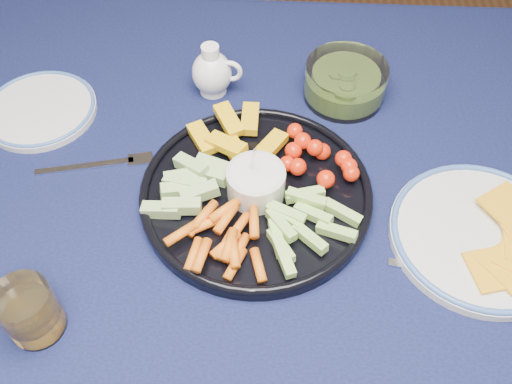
{
  "coord_description": "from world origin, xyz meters",
  "views": [
    {
      "loc": [
        -0.04,
        -0.49,
        1.42
      ],
      "look_at": [
        -0.06,
        0.03,
        0.76
      ],
      "focal_mm": 40.0,
      "sensor_mm": 36.0,
      "label": 1
    }
  ],
  "objects_px": {
    "cheese_plate": "(482,234)",
    "side_plate_extra": "(40,109)",
    "pickle_bowl": "(345,83)",
    "dining_table": "(295,247)",
    "creamer_pitcher": "(212,72)",
    "juice_tumbler": "(31,313)",
    "crudite_platter": "(254,191)"
  },
  "relations": [
    {
      "from": "cheese_plate",
      "to": "side_plate_extra",
      "type": "height_order",
      "value": "cheese_plate"
    },
    {
      "from": "pickle_bowl",
      "to": "dining_table",
      "type": "bearing_deg",
      "value": -106.33
    },
    {
      "from": "dining_table",
      "to": "pickle_bowl",
      "type": "distance_m",
      "value": 0.29
    },
    {
      "from": "creamer_pitcher",
      "to": "juice_tumbler",
      "type": "relative_size",
      "value": 1.15
    },
    {
      "from": "dining_table",
      "to": "creamer_pitcher",
      "type": "xyz_separation_m",
      "value": [
        -0.15,
        0.26,
        0.13
      ]
    },
    {
      "from": "pickle_bowl",
      "to": "juice_tumbler",
      "type": "xyz_separation_m",
      "value": [
        -0.4,
        -0.45,
        0.01
      ]
    },
    {
      "from": "dining_table",
      "to": "cheese_plate",
      "type": "bearing_deg",
      "value": -6.56
    },
    {
      "from": "pickle_bowl",
      "to": "side_plate_extra",
      "type": "height_order",
      "value": "pickle_bowl"
    },
    {
      "from": "juice_tumbler",
      "to": "pickle_bowl",
      "type": "bearing_deg",
      "value": 48.15
    },
    {
      "from": "crudite_platter",
      "to": "pickle_bowl",
      "type": "height_order",
      "value": "crudite_platter"
    },
    {
      "from": "crudite_platter",
      "to": "pickle_bowl",
      "type": "bearing_deg",
      "value": 58.68
    },
    {
      "from": "juice_tumbler",
      "to": "creamer_pitcher",
      "type": "bearing_deg",
      "value": 68.5
    },
    {
      "from": "crudite_platter",
      "to": "juice_tumbler",
      "type": "bearing_deg",
      "value": -140.26
    },
    {
      "from": "juice_tumbler",
      "to": "side_plate_extra",
      "type": "bearing_deg",
      "value": 105.83
    },
    {
      "from": "creamer_pitcher",
      "to": "cheese_plate",
      "type": "xyz_separation_m",
      "value": [
        0.4,
        -0.29,
        -0.03
      ]
    },
    {
      "from": "creamer_pitcher",
      "to": "pickle_bowl",
      "type": "height_order",
      "value": "creamer_pitcher"
    },
    {
      "from": "dining_table",
      "to": "side_plate_extra",
      "type": "height_order",
      "value": "side_plate_extra"
    },
    {
      "from": "crudite_platter",
      "to": "pickle_bowl",
      "type": "relative_size",
      "value": 2.48
    },
    {
      "from": "dining_table",
      "to": "juice_tumbler",
      "type": "xyz_separation_m",
      "value": [
        -0.33,
        -0.19,
        0.12
      ]
    },
    {
      "from": "pickle_bowl",
      "to": "cheese_plate",
      "type": "distance_m",
      "value": 0.34
    },
    {
      "from": "cheese_plate",
      "to": "creamer_pitcher",
      "type": "bearing_deg",
      "value": 144.47
    },
    {
      "from": "creamer_pitcher",
      "to": "pickle_bowl",
      "type": "relative_size",
      "value": 0.69
    },
    {
      "from": "juice_tumbler",
      "to": "dining_table",
      "type": "bearing_deg",
      "value": 30.38
    },
    {
      "from": "crudite_platter",
      "to": "juice_tumbler",
      "type": "height_order",
      "value": "crudite_platter"
    },
    {
      "from": "side_plate_extra",
      "to": "pickle_bowl",
      "type": "bearing_deg",
      "value": 7.62
    },
    {
      "from": "crudite_platter",
      "to": "side_plate_extra",
      "type": "distance_m",
      "value": 0.4
    },
    {
      "from": "dining_table",
      "to": "crudite_platter",
      "type": "xyz_separation_m",
      "value": [
        -0.07,
        0.03,
        0.11
      ]
    },
    {
      "from": "creamer_pitcher",
      "to": "pickle_bowl",
      "type": "bearing_deg",
      "value": -0.43
    },
    {
      "from": "crudite_platter",
      "to": "pickle_bowl",
      "type": "xyz_separation_m",
      "value": [
        0.14,
        0.23,
        0.01
      ]
    },
    {
      "from": "dining_table",
      "to": "crudite_platter",
      "type": "bearing_deg",
      "value": 158.71
    },
    {
      "from": "dining_table",
      "to": "side_plate_extra",
      "type": "xyz_separation_m",
      "value": [
        -0.43,
        0.19,
        0.1
      ]
    },
    {
      "from": "crudite_platter",
      "to": "creamer_pitcher",
      "type": "bearing_deg",
      "value": 109.68
    }
  ]
}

